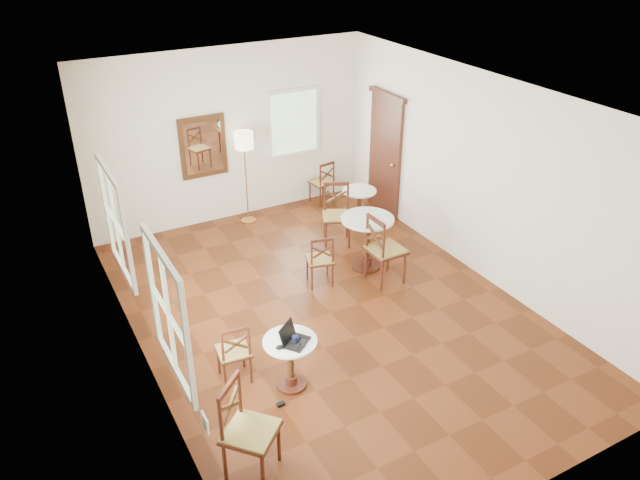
{
  "coord_description": "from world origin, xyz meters",
  "views": [
    {
      "loc": [
        -3.53,
        -6.14,
        4.98
      ],
      "look_at": [
        0.0,
        0.3,
        1.0
      ],
      "focal_mm": 34.92,
      "sensor_mm": 36.0,
      "label": 1
    }
  ],
  "objects_px": {
    "chair_near_a": "(234,352)",
    "chair_near_b": "(248,430)",
    "power_adapter": "(281,404)",
    "chair_mid_a": "(320,260)",
    "water_glass": "(303,343)",
    "cafe_table_mid": "(367,237)",
    "floor_lamp": "(244,146)",
    "chair_back_b": "(337,215)",
    "navy_mug": "(295,339)",
    "cafe_table_near": "(290,358)",
    "cafe_table_back": "(359,203)",
    "chair_mid_b": "(384,250)",
    "mouse": "(280,347)",
    "chair_back_a": "(322,182)",
    "laptop": "(292,338)"
  },
  "relations": [
    {
      "from": "chair_back_b",
      "to": "navy_mug",
      "type": "height_order",
      "value": "chair_back_b"
    },
    {
      "from": "cafe_table_near",
      "to": "water_glass",
      "type": "xyz_separation_m",
      "value": [
        0.08,
        -0.17,
        0.3
      ]
    },
    {
      "from": "chair_mid_b",
      "to": "mouse",
      "type": "xyz_separation_m",
      "value": [
        -2.38,
        -1.48,
        0.14
      ]
    },
    {
      "from": "chair_mid_a",
      "to": "chair_mid_b",
      "type": "distance_m",
      "value": 0.95
    },
    {
      "from": "chair_near_b",
      "to": "chair_mid_a",
      "type": "relative_size",
      "value": 1.29
    },
    {
      "from": "mouse",
      "to": "chair_mid_b",
      "type": "bearing_deg",
      "value": 22.51
    },
    {
      "from": "mouse",
      "to": "water_glass",
      "type": "xyz_separation_m",
      "value": [
        0.24,
        -0.09,
        0.03
      ]
    },
    {
      "from": "floor_lamp",
      "to": "water_glass",
      "type": "distance_m",
      "value": 4.59
    },
    {
      "from": "cafe_table_mid",
      "to": "water_glass",
      "type": "height_order",
      "value": "cafe_table_mid"
    },
    {
      "from": "laptop",
      "to": "water_glass",
      "type": "xyz_separation_m",
      "value": [
        0.07,
        -0.13,
        -0.01
      ]
    },
    {
      "from": "water_glass",
      "to": "chair_mid_b",
      "type": "bearing_deg",
      "value": 36.25
    },
    {
      "from": "laptop",
      "to": "mouse",
      "type": "relative_size",
      "value": 3.78
    },
    {
      "from": "chair_back_a",
      "to": "floor_lamp",
      "type": "distance_m",
      "value": 1.82
    },
    {
      "from": "chair_near_a",
      "to": "chair_mid_b",
      "type": "distance_m",
      "value": 2.92
    },
    {
      "from": "chair_near_a",
      "to": "power_adapter",
      "type": "distance_m",
      "value": 0.81
    },
    {
      "from": "power_adapter",
      "to": "chair_back_a",
      "type": "bearing_deg",
      "value": 56.13
    },
    {
      "from": "cafe_table_mid",
      "to": "chair_mid_a",
      "type": "bearing_deg",
      "value": -174.54
    },
    {
      "from": "cafe_table_back",
      "to": "chair_back_a",
      "type": "height_order",
      "value": "chair_back_a"
    },
    {
      "from": "chair_near_b",
      "to": "chair_back_b",
      "type": "height_order",
      "value": "chair_near_b"
    },
    {
      "from": "navy_mug",
      "to": "water_glass",
      "type": "bearing_deg",
      "value": -65.93
    },
    {
      "from": "cafe_table_near",
      "to": "chair_near_a",
      "type": "distance_m",
      "value": 0.67
    },
    {
      "from": "chair_back_b",
      "to": "laptop",
      "type": "bearing_deg",
      "value": -101.85
    },
    {
      "from": "chair_mid_a",
      "to": "water_glass",
      "type": "height_order",
      "value": "chair_mid_a"
    },
    {
      "from": "cafe_table_back",
      "to": "navy_mug",
      "type": "height_order",
      "value": "navy_mug"
    },
    {
      "from": "chair_back_a",
      "to": "water_glass",
      "type": "relative_size",
      "value": 9.01
    },
    {
      "from": "cafe_table_mid",
      "to": "chair_mid_b",
      "type": "bearing_deg",
      "value": -90.21
    },
    {
      "from": "cafe_table_near",
      "to": "chair_near_b",
      "type": "distance_m",
      "value": 1.28
    },
    {
      "from": "chair_near_b",
      "to": "floor_lamp",
      "type": "height_order",
      "value": "floor_lamp"
    },
    {
      "from": "cafe_table_mid",
      "to": "power_adapter",
      "type": "distance_m",
      "value": 3.3
    },
    {
      "from": "floor_lamp",
      "to": "power_adapter",
      "type": "xyz_separation_m",
      "value": [
        -1.49,
        -4.46,
        -1.38
      ]
    },
    {
      "from": "chair_back_a",
      "to": "chair_back_b",
      "type": "bearing_deg",
      "value": 60.06
    },
    {
      "from": "floor_lamp",
      "to": "water_glass",
      "type": "height_order",
      "value": "floor_lamp"
    },
    {
      "from": "chair_near_a",
      "to": "chair_back_a",
      "type": "distance_m",
      "value": 5.07
    },
    {
      "from": "cafe_table_near",
      "to": "chair_near_b",
      "type": "bearing_deg",
      "value": -134.82
    },
    {
      "from": "chair_near_b",
      "to": "water_glass",
      "type": "relative_size",
      "value": 11.39
    },
    {
      "from": "mouse",
      "to": "navy_mug",
      "type": "xyz_separation_m",
      "value": [
        0.2,
        0.01,
        0.03
      ]
    },
    {
      "from": "chair_mid_b",
      "to": "mouse",
      "type": "bearing_deg",
      "value": 120.03
    },
    {
      "from": "chair_back_b",
      "to": "power_adapter",
      "type": "relative_size",
      "value": 11.18
    },
    {
      "from": "cafe_table_mid",
      "to": "navy_mug",
      "type": "height_order",
      "value": "cafe_table_mid"
    },
    {
      "from": "chair_near_a",
      "to": "chair_back_b",
      "type": "bearing_deg",
      "value": -132.99
    },
    {
      "from": "cafe_table_near",
      "to": "chair_near_b",
      "type": "relative_size",
      "value": 0.62
    },
    {
      "from": "cafe_table_back",
      "to": "chair_near_a",
      "type": "height_order",
      "value": "chair_near_a"
    },
    {
      "from": "laptop",
      "to": "mouse",
      "type": "height_order",
      "value": "laptop"
    },
    {
      "from": "cafe_table_near",
      "to": "navy_mug",
      "type": "distance_m",
      "value": 0.3
    },
    {
      "from": "chair_near_a",
      "to": "chair_near_b",
      "type": "xyz_separation_m",
      "value": [
        -0.37,
        -1.32,
        0.12
      ]
    },
    {
      "from": "cafe_table_near",
      "to": "cafe_table_back",
      "type": "height_order",
      "value": "cafe_table_near"
    },
    {
      "from": "chair_back_a",
      "to": "laptop",
      "type": "height_order",
      "value": "laptop"
    },
    {
      "from": "chair_near_b",
      "to": "power_adapter",
      "type": "xyz_separation_m",
      "value": [
        0.65,
        0.66,
        -0.51
      ]
    },
    {
      "from": "chair_back_b",
      "to": "mouse",
      "type": "xyz_separation_m",
      "value": [
        -2.39,
        -2.87,
        0.17
      ]
    },
    {
      "from": "navy_mug",
      "to": "power_adapter",
      "type": "bearing_deg",
      "value": -148.17
    }
  ]
}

